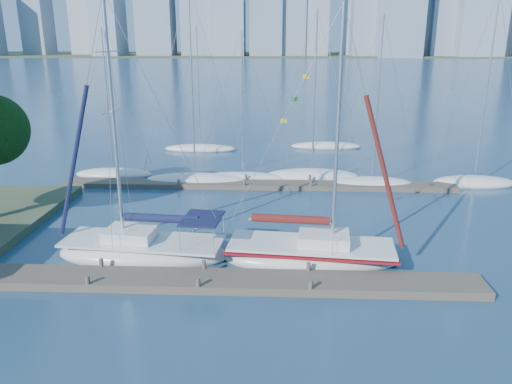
{
  "coord_description": "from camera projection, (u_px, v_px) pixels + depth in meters",
  "views": [
    {
      "loc": [
        3.46,
        -20.76,
        11.01
      ],
      "look_at": [
        2.36,
        4.0,
        3.32
      ],
      "focal_mm": 35.0,
      "sensor_mm": 36.0,
      "label": 1
    }
  ],
  "objects": [
    {
      "name": "bg_boat_4",
      "position": [
        372.0,
        183.0,
        38.51
      ],
      "size": [
        6.64,
        3.19,
        12.93
      ],
      "rotation": [
        0.0,
        0.0,
        -0.17
      ],
      "color": "silver",
      "rests_on": "ground"
    },
    {
      "name": "far_dock",
      "position": [
        258.0,
        185.0,
        38.35
      ],
      "size": [
        30.0,
        1.8,
        0.36
      ],
      "primitive_type": "cube",
      "color": "brown",
      "rests_on": "ground"
    },
    {
      "name": "bg_boat_2",
      "position": [
        243.0,
        178.0,
        40.13
      ],
      "size": [
        7.42,
        2.66,
        11.85
      ],
      "rotation": [
        0.0,
        0.0,
        -0.1
      ],
      "color": "silver",
      "rests_on": "ground"
    },
    {
      "name": "bg_boat_3",
      "position": [
        312.0,
        176.0,
        40.48
      ],
      "size": [
        8.04,
        4.59,
        13.46
      ],
      "rotation": [
        0.0,
        0.0,
        -0.3
      ],
      "color": "silver",
      "rests_on": "ground"
    },
    {
      "name": "bg_boat_6",
      "position": [
        200.0,
        148.0,
        50.78
      ],
      "size": [
        7.53,
        4.15,
        12.4
      ],
      "rotation": [
        0.0,
        0.0,
        0.33
      ],
      "color": "silver",
      "rests_on": "ground"
    },
    {
      "name": "near_dock",
      "position": [
        201.0,
        281.0,
        23.16
      ],
      "size": [
        26.0,
        2.0,
        0.4
      ],
      "primitive_type": "cube",
      "color": "brown",
      "rests_on": "ground"
    },
    {
      "name": "bg_boat_1",
      "position": [
        196.0,
        180.0,
        39.32
      ],
      "size": [
        8.16,
        2.78,
        15.13
      ],
      "rotation": [
        0.0,
        0.0,
        0.06
      ],
      "color": "silver",
      "rests_on": "ground"
    },
    {
      "name": "bg_boat_5",
      "position": [
        474.0,
        182.0,
        38.77
      ],
      "size": [
        6.73,
        3.71,
        14.64
      ],
      "rotation": [
        0.0,
        0.0,
        -0.25
      ],
      "color": "silver",
      "rests_on": "ground"
    },
    {
      "name": "bg_boat_0",
      "position": [
        114.0,
        174.0,
        41.23
      ],
      "size": [
        6.58,
        3.29,
        12.09
      ],
      "rotation": [
        0.0,
        0.0,
        0.2
      ],
      "color": "silver",
      "rests_on": "ground"
    },
    {
      "name": "sailboat_maroon",
      "position": [
        311.0,
        245.0,
        25.23
      ],
      "size": [
        9.2,
        3.79,
        13.13
      ],
      "rotation": [
        0.0,
        0.0,
        -0.1
      ],
      "color": "silver",
      "rests_on": "ground"
    },
    {
      "name": "bg_boat_7",
      "position": [
        326.0,
        146.0,
        51.96
      ],
      "size": [
        7.38,
        4.62,
        10.89
      ],
      "rotation": [
        0.0,
        0.0,
        -0.41
      ],
      "color": "silver",
      "rests_on": "ground"
    },
    {
      "name": "ground",
      "position": [
        202.0,
        285.0,
        23.22
      ],
      "size": [
        700.0,
        700.0,
        0.0
      ],
      "primitive_type": "plane",
      "color": "navy",
      "rests_on": "ground"
    },
    {
      "name": "sailboat_navy",
      "position": [
        143.0,
        240.0,
        25.68
      ],
      "size": [
        9.13,
        3.79,
        13.66
      ],
      "rotation": [
        0.0,
        0.0,
        -0.1
      ],
      "color": "silver",
      "rests_on": "ground"
    },
    {
      "name": "far_shore",
      "position": [
        274.0,
        55.0,
        328.54
      ],
      "size": [
        800.0,
        100.0,
        1.5
      ],
      "primitive_type": "cube",
      "color": "#38472D",
      "rests_on": "ground"
    }
  ]
}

